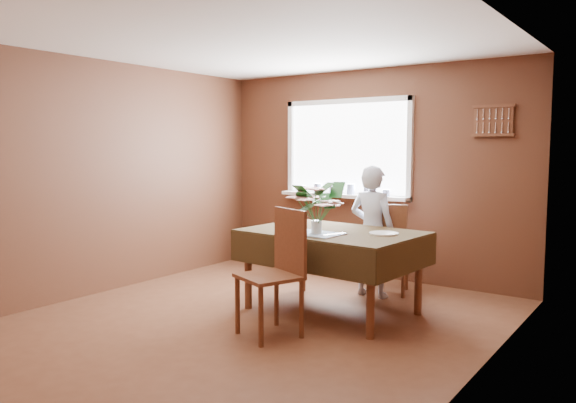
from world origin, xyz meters
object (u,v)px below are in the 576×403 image
Objects in this scene: seated_woman at (372,231)px; chair_far at (387,245)px; dining_table at (332,241)px; flower_bouquet at (317,204)px; chair_near at (278,267)px.

chair_far is at bearing -126.15° from seated_woman.
flower_bouquet reaches higher than dining_table.
chair_far is 0.71× the size of seated_woman.
chair_near is 0.76× the size of seated_woman.
dining_table is 1.22× the size of seated_woman.
seated_woman reaches higher than chair_near.
seated_woman is 1.05m from flower_bouquet.
chair_far is at bearing 80.65° from flower_bouquet.
chair_far is 1.98× the size of flower_bouquet.
seated_woman is (-0.11, -0.14, 0.16)m from chair_far.
chair_far is 1.25m from flower_bouquet.
chair_far reaches higher than dining_table.
chair_near is at bearing -88.49° from dining_table.
chair_far is 0.93× the size of chair_near.
chair_near is 1.56m from seated_woman.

